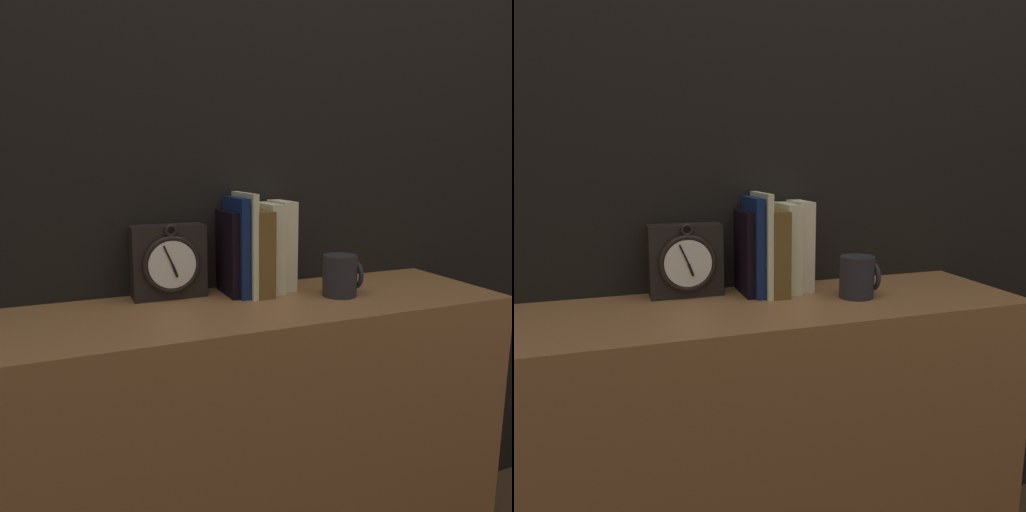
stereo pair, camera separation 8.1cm
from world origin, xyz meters
The scene contains 10 objects.
wall_back centered at (0.00, 0.21, 1.30)m, with size 6.00×0.05×2.60m.
bookshelf centered at (0.00, 0.00, 0.41)m, with size 1.22×0.37×0.82m.
clock centered at (-0.17, 0.14, 0.91)m, with size 0.18×0.08×0.18m.
book_slot0_black centered at (-0.03, 0.11, 0.92)m, with size 0.02×0.13×0.21m.
book_slot1_navy centered at (-0.01, 0.10, 0.94)m, with size 0.02×0.14×0.24m.
book_slot2_cream centered at (0.01, 0.10, 0.95)m, with size 0.01×0.15×0.25m.
book_slot3_brown centered at (0.04, 0.10, 0.93)m, with size 0.04×0.15×0.21m.
book_slot4_cream centered at (0.08, 0.11, 0.93)m, with size 0.04×0.13×0.22m.
book_slot5_cream centered at (0.12, 0.12, 0.93)m, with size 0.04×0.11×0.23m.
mug centered at (0.22, -0.01, 0.87)m, with size 0.09×0.08×0.10m.
Camera 1 is at (-0.43, -1.04, 1.14)m, focal length 35.00 mm.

